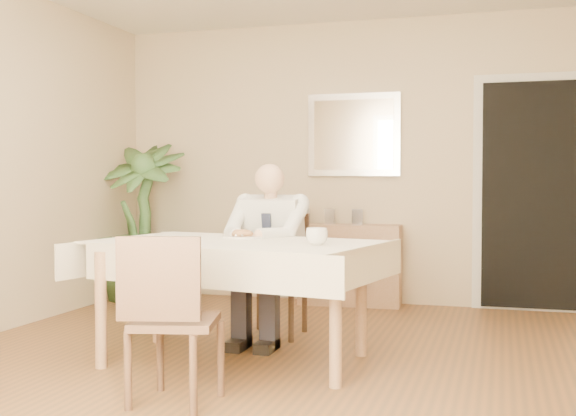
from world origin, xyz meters
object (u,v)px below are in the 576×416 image
(chair_far, at_px, (278,266))
(sideboard, at_px, (350,265))
(chair_near, at_px, (169,311))
(dining_table, at_px, (235,255))
(potted_palm, at_px, (141,221))
(coffee_mug, at_px, (317,236))
(seated_man, at_px, (265,243))

(chair_far, distance_m, sideboard, 1.39)
(chair_near, bearing_deg, dining_table, 76.72)
(potted_palm, bearing_deg, coffee_mug, -42.77)
(coffee_mug, bearing_deg, chair_far, 118.77)
(chair_near, height_order, coffee_mug, chair_near)
(dining_table, xyz_separation_m, sideboard, (0.26, 2.24, -0.30))
(sideboard, bearing_deg, dining_table, -99.11)
(chair_far, height_order, sideboard, chair_far)
(dining_table, bearing_deg, seated_man, 101.27)
(seated_man, xyz_separation_m, sideboard, (0.26, 1.65, -0.33))
(coffee_mug, bearing_deg, dining_table, 167.20)
(chair_far, bearing_deg, coffee_mug, -59.49)
(seated_man, relative_size, sideboard, 1.37)
(dining_table, xyz_separation_m, potted_palm, (-1.69, 1.95, 0.07))
(chair_far, height_order, coffee_mug, chair_far)
(dining_table, xyz_separation_m, coffee_mug, (0.55, -0.13, 0.13))
(dining_table, xyz_separation_m, chair_far, (-0.00, 0.88, -0.17))
(coffee_mug, xyz_separation_m, potted_palm, (-2.24, 2.07, -0.06))
(seated_man, distance_m, sideboard, 1.70)
(coffee_mug, xyz_separation_m, sideboard, (-0.29, 2.37, -0.44))
(chair_near, xyz_separation_m, coffee_mug, (0.55, 0.82, 0.32))
(potted_palm, bearing_deg, dining_table, -49.06)
(dining_table, height_order, chair_near, chair_near)
(chair_near, height_order, seated_man, seated_man)
(chair_near, bearing_deg, potted_palm, 106.71)
(chair_far, height_order, chair_near, chair_far)
(sideboard, height_order, potted_palm, potted_palm)
(dining_table, relative_size, seated_man, 1.53)
(chair_near, xyz_separation_m, seated_man, (-0.01, 1.54, 0.21))
(dining_table, distance_m, potted_palm, 2.58)
(seated_man, height_order, sideboard, seated_man)
(chair_far, bearing_deg, sideboard, 80.90)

